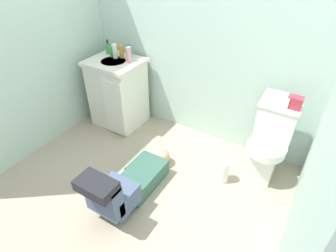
{
  "coord_description": "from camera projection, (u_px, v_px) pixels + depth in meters",
  "views": [
    {
      "loc": [
        1.19,
        -1.47,
        2.02
      ],
      "look_at": [
        0.04,
        0.42,
        0.45
      ],
      "focal_mm": 29.65,
      "sensor_mm": 36.0,
      "label": 1
    }
  ],
  "objects": [
    {
      "name": "paper_towel_roll",
      "position": [
        223.0,
        171.0,
        2.67
      ],
      "size": [
        0.11,
        0.11,
        0.24
      ],
      "primitive_type": "cylinder",
      "color": "white",
      "rests_on": "ground_plane"
    },
    {
      "name": "soap_dispenser",
      "position": [
        108.0,
        48.0,
        3.23
      ],
      "size": [
        0.06,
        0.06,
        0.17
      ],
      "color": "green",
      "rests_on": "vanity_cabinet"
    },
    {
      "name": "person_plumber",
      "position": [
        129.0,
        182.0,
        2.47
      ],
      "size": [
        0.39,
        1.06,
        0.52
      ],
      "color": "#33594C",
      "rests_on": "ground_plane"
    },
    {
      "name": "bottle_blue",
      "position": [
        130.0,
        51.0,
        3.13
      ],
      "size": [
        0.05,
        0.05,
        0.14
      ],
      "primitive_type": "cylinder",
      "color": "#3F62B2",
      "rests_on": "vanity_cabinet"
    },
    {
      "name": "bottle_amber",
      "position": [
        121.0,
        52.0,
        3.13
      ],
      "size": [
        0.05,
        0.05,
        0.14
      ],
      "primitive_type": "cylinder",
      "color": "orange",
      "rests_on": "vanity_cabinet"
    },
    {
      "name": "wall_back",
      "position": [
        200.0,
        30.0,
        2.76
      ],
      "size": [
        2.75,
        0.08,
        2.4
      ],
      "primitive_type": "cube",
      "color": "#B1CDBF",
      "rests_on": "ground_plane"
    },
    {
      "name": "toilet",
      "position": [
        269.0,
        144.0,
        2.62
      ],
      "size": [
        0.36,
        0.46,
        0.75
      ],
      "color": "silver",
      "rests_on": "ground_plane"
    },
    {
      "name": "vanity_cabinet",
      "position": [
        118.0,
        92.0,
        3.33
      ],
      "size": [
        0.6,
        0.53,
        0.82
      ],
      "color": "silver",
      "rests_on": "ground_plane"
    },
    {
      "name": "toiletry_bag",
      "position": [
        295.0,
        102.0,
        2.38
      ],
      "size": [
        0.12,
        0.09,
        0.11
      ],
      "primitive_type": "cube",
      "color": "#B22D3F",
      "rests_on": "toilet"
    },
    {
      "name": "wall_left",
      "position": [
        18.0,
        38.0,
        2.57
      ],
      "size": [
        0.08,
        2.11,
        2.4
      ],
      "primitive_type": "cube",
      "color": "#B1CDBF",
      "rests_on": "ground_plane"
    },
    {
      "name": "bottle_pink",
      "position": [
        129.0,
        55.0,
        3.03
      ],
      "size": [
        0.06,
        0.06,
        0.17
      ],
      "primitive_type": "cylinder",
      "color": "pink",
      "rests_on": "vanity_cabinet"
    },
    {
      "name": "bottle_white",
      "position": [
        115.0,
        51.0,
        3.11
      ],
      "size": [
        0.05,
        0.05,
        0.16
      ],
      "primitive_type": "cylinder",
      "color": "white",
      "rests_on": "vanity_cabinet"
    },
    {
      "name": "faucet",
      "position": [
        122.0,
        52.0,
        3.17
      ],
      "size": [
        0.02,
        0.02,
        0.1
      ],
      "primitive_type": "cylinder",
      "color": "silver",
      "rests_on": "vanity_cabinet"
    },
    {
      "name": "ground_plane",
      "position": [
        142.0,
        185.0,
        2.71
      ],
      "size": [
        3.09,
        3.11,
        0.04
      ],
      "primitive_type": "cube",
      "color": "tan"
    },
    {
      "name": "tissue_box",
      "position": [
        277.0,
        98.0,
        2.45
      ],
      "size": [
        0.22,
        0.11,
        0.1
      ],
      "primitive_type": "cube",
      "color": "silver",
      "rests_on": "toilet"
    },
    {
      "name": "bottle_green",
      "position": [
        112.0,
        52.0,
        3.16
      ],
      "size": [
        0.05,
        0.05,
        0.12
      ],
      "primitive_type": "cylinder",
      "color": "#519948",
      "rests_on": "vanity_cabinet"
    }
  ]
}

